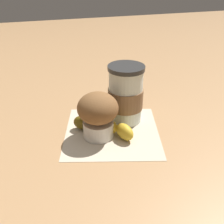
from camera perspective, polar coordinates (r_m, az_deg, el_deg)
ground_plane at (r=0.63m, az=0.00°, el=-4.30°), size 3.00×3.00×0.00m
paper_napkin at (r=0.63m, az=0.00°, el=-4.24°), size 0.27×0.27×0.00m
coffee_cup at (r=0.65m, az=2.96°, el=3.73°), size 0.09×0.09×0.14m
muffin at (r=0.59m, az=-3.08°, el=-0.25°), size 0.09×0.09×0.11m
banana at (r=0.62m, az=-1.63°, el=-3.10°), size 0.12×0.13×0.04m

